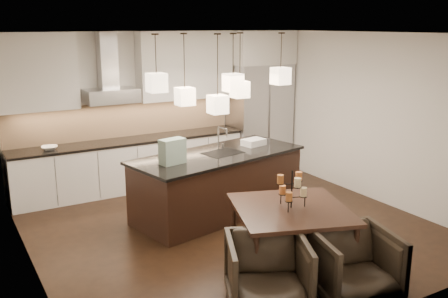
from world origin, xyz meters
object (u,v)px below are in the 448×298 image
dining_table (290,238)px  armchair_left (267,273)px  refrigerator (259,117)px  island_body (218,185)px  armchair_right (354,265)px

dining_table → armchair_left: bearing=-122.6°
refrigerator → island_body: size_ratio=0.81×
dining_table → armchair_left: size_ratio=1.54×
refrigerator → armchair_left: bearing=-123.1°
refrigerator → dining_table: refrigerator is taller
island_body → armchair_left: 2.76m
armchair_right → island_body: bearing=105.5°
dining_table → armchair_right: dining_table is taller
refrigerator → island_body: 2.75m
refrigerator → armchair_right: refrigerator is taller
dining_table → armchair_left: (-0.74, -0.58, -0.01)m
dining_table → armchair_right: size_ratio=1.53×
refrigerator → armchair_left: 5.31m
armchair_left → armchair_right: 0.97m
armchair_left → armchair_right: size_ratio=0.99×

